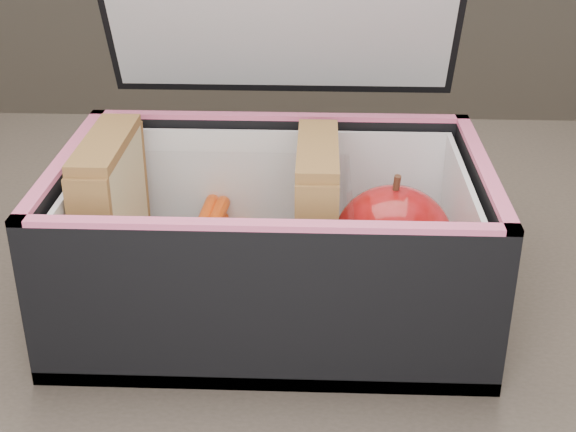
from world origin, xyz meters
The scene contains 8 objects.
kitchen_table centered at (0.00, 0.00, 0.66)m, with size 1.20×0.80×0.75m.
lunch_bag centered at (-0.01, 0.01, 0.81)m, with size 0.28×0.26×0.27m.
plastic_tub centered at (-0.05, 0.01, 0.80)m, with size 0.18×0.13×0.07m, color white, non-canonical shape.
sandwich_left centered at (-0.11, 0.01, 0.82)m, with size 0.03×0.10×0.11m.
sandwich_right centered at (0.02, 0.01, 0.82)m, with size 0.03×0.09×0.10m.
carrot_sticks centered at (-0.05, 0.01, 0.78)m, with size 0.04×0.15×0.03m.
paper_napkin centered at (0.07, 0.01, 0.77)m, with size 0.07×0.08×0.01m, color white.
red_apple centered at (0.07, 0.00, 0.81)m, with size 0.10×0.10×0.08m.
Camera 1 is at (0.02, -0.46, 1.05)m, focal length 50.00 mm.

